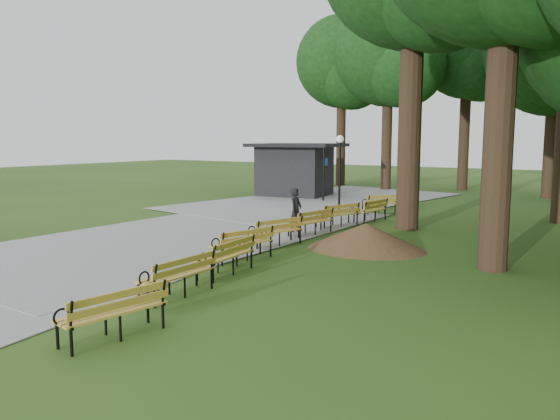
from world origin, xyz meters
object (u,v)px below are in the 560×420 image
Objects in this scene: bench_4 at (275,231)px; lamp_post at (340,158)px; person at (296,211)px; bench_5 at (310,222)px; bench_1 at (177,275)px; bench_7 at (370,210)px; dirt_mound at (366,236)px; bench_2 at (225,256)px; bench_3 at (242,243)px; kiosk at (295,170)px; bench_0 at (112,312)px; bench_6 at (337,215)px; bench_8 at (382,204)px.

lamp_post is at bearing -150.00° from bench_4.
person reaches higher than bench_5.
bench_4 is (0.63, -2.31, -0.32)m from person.
bench_1 and bench_7 have the same top height.
dirt_mound is 4.84m from bench_2.
person is 0.73m from bench_5.
person reaches higher than bench_3.
bench_0 is (8.87, -20.57, -1.02)m from kiosk.
person reaches higher than bench_6.
bench_7 is at bearing -166.05° from bench_4.
bench_0 is at bearing 41.47° from bench_8.
bench_2 is at bearing 37.22° from bench_3.
person is at bearing -155.95° from bench_0.
kiosk is at bearing -121.19° from bench_6.
lamp_post reaches higher than bench_1.
bench_1 is at bearing 20.45° from bench_5.
bench_7 is (0.19, 8.10, 0.00)m from bench_3.
bench_5 is at bearing -74.04° from lamp_post.
bench_2 is (-1.62, -4.56, 0.06)m from dirt_mound.
bench_1 is (1.82, -7.83, -0.32)m from person.
bench_5 and bench_7 have the same top height.
bench_4 is at bearing -69.47° from kiosk.
bench_6 is at bearing -161.09° from bench_4.
kiosk is 19.98m from bench_1.
bench_0 is 1.00× the size of bench_1.
bench_7 is (-2.02, 5.02, 0.06)m from dirt_mound.
bench_1 and bench_5 have the same top height.
person is 0.81× the size of bench_5.
bench_0 and bench_5 have the same top height.
lamp_post is at bearing -166.59° from bench_1.
bench_0 is 1.00× the size of bench_3.
lamp_post reaches higher than bench_5.
bench_7 is at bearing 178.46° from bench_2.
bench_0 is 13.97m from bench_7.
bench_2 and bench_3 have the same top height.
lamp_post is at bearing 6.23° from person.
kiosk is at bearing -158.30° from bench_2.
kiosk is at bearing -87.84° from bench_8.
bench_4 and bench_6 have the same top height.
lamp_post is 7.71m from bench_4.
bench_3 is at bearing -125.66° from dirt_mound.
bench_7 is (1.13, 3.73, -0.32)m from person.
dirt_mound is 4.07m from bench_6.
bench_3 reaches higher than dirt_mound.
person is at bearing -169.26° from bench_2.
dirt_mound is at bearing -59.13° from kiosk.
kiosk is 2.46× the size of bench_4.
bench_1 is (-0.78, 2.33, 0.00)m from bench_0.
person is 2.02m from bench_6.
person is at bearing -66.91° from kiosk.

